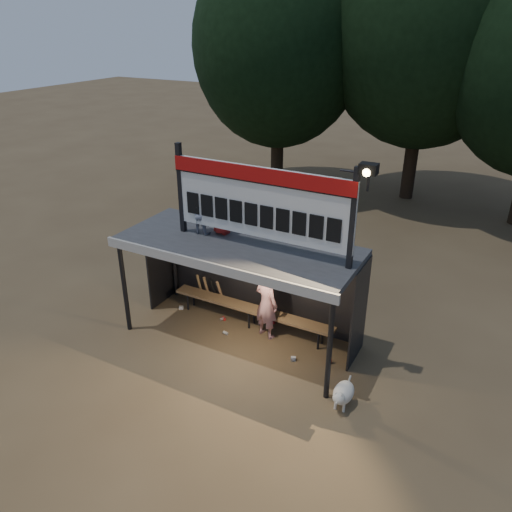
{
  "coord_description": "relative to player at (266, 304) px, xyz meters",
  "views": [
    {
      "loc": [
        4.72,
        -7.98,
        6.48
      ],
      "look_at": [
        0.2,
        0.4,
        1.9
      ],
      "focal_mm": 35.0,
      "sensor_mm": 36.0,
      "label": 1
    }
  ],
  "objects": [
    {
      "name": "ground",
      "position": [
        -0.48,
        -0.37,
        -0.82
      ],
      "size": [
        80.0,
        80.0,
        0.0
      ],
      "primitive_type": "plane",
      "color": "#4F3D27",
      "rests_on": "ground"
    },
    {
      "name": "child_a",
      "position": [
        -1.43,
        -0.28,
        1.96
      ],
      "size": [
        0.47,
        0.38,
        0.91
      ],
      "primitive_type": "imported",
      "rotation": [
        0.0,
        0.0,
        3.22
      ],
      "color": "gray",
      "rests_on": "dugout_shelter"
    },
    {
      "name": "scoreboard_assembly",
      "position": [
        0.08,
        -0.38,
        2.51
      ],
      "size": [
        4.1,
        0.27,
        1.99
      ],
      "color": "black",
      "rests_on": "dugout_shelter"
    },
    {
      "name": "player",
      "position": [
        0.0,
        0.0,
        0.0
      ],
      "size": [
        0.68,
        0.54,
        1.64
      ],
      "primitive_type": "imported",
      "rotation": [
        0.0,
        0.0,
        2.86
      ],
      "color": "silver",
      "rests_on": "ground"
    },
    {
      "name": "child_b",
      "position": [
        -1.03,
        -0.09,
        1.99
      ],
      "size": [
        0.53,
        0.39,
        0.98
      ],
      "primitive_type": "imported",
      "rotation": [
        0.0,
        0.0,
        2.97
      ],
      "color": "#B31E1B",
      "rests_on": "dugout_shelter"
    },
    {
      "name": "bench",
      "position": [
        -0.48,
        0.18,
        -0.39
      ],
      "size": [
        4.0,
        0.35,
        0.48
      ],
      "color": "olive",
      "rests_on": "ground"
    },
    {
      "name": "tree_mid",
      "position": [
        0.52,
        11.13,
        5.35
      ],
      "size": [
        7.22,
        7.22,
        10.36
      ],
      "color": "black",
      "rests_on": "ground"
    },
    {
      "name": "dugout_shelter",
      "position": [
        -0.48,
        -0.12,
        1.03
      ],
      "size": [
        5.1,
        2.08,
        2.32
      ],
      "color": "#373739",
      "rests_on": "ground"
    },
    {
      "name": "litter",
      "position": [
        -0.25,
        -0.14,
        -0.78
      ],
      "size": [
        4.06,
        1.18,
        0.08
      ],
      "color": "#B5341F",
      "rests_on": "ground"
    },
    {
      "name": "tree_left",
      "position": [
        -4.48,
        9.63,
        4.7
      ],
      "size": [
        6.46,
        6.46,
        9.27
      ],
      "color": "black",
      "rests_on": "ground"
    },
    {
      "name": "dog",
      "position": [
        2.27,
        -1.35,
        -0.54
      ],
      "size": [
        0.36,
        0.81,
        0.49
      ],
      "color": "white",
      "rests_on": "ground"
    },
    {
      "name": "bats",
      "position": [
        -1.76,
        0.45,
        -0.39
      ],
      "size": [
        0.68,
        0.35,
        0.84
      ],
      "color": "olive",
      "rests_on": "ground"
    }
  ]
}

